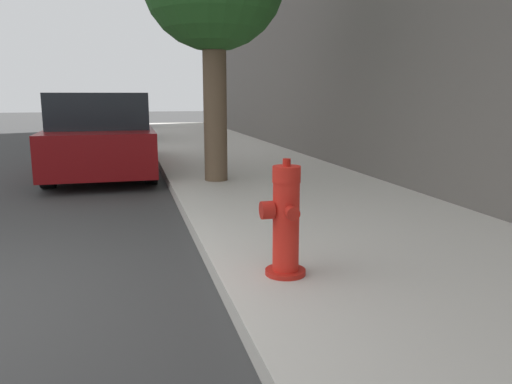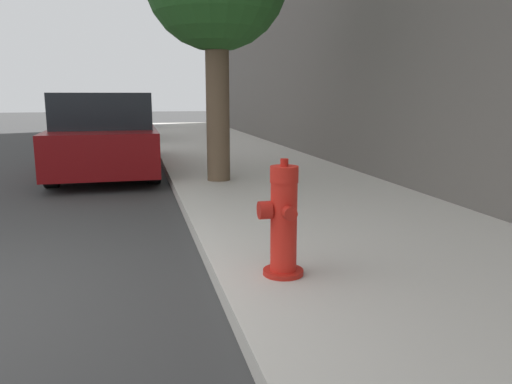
{
  "view_description": "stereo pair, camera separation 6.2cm",
  "coord_description": "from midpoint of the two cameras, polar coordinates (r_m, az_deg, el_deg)",
  "views": [
    {
      "loc": [
        1.41,
        -3.26,
        1.41
      ],
      "look_at": [
        2.58,
        1.19,
        0.51
      ],
      "focal_mm": 35.0,
      "sensor_mm": 36.0,
      "label": 1
    },
    {
      "loc": [
        1.47,
        -3.28,
        1.41
      ],
      "look_at": [
        2.58,
        1.19,
        0.51
      ],
      "focal_mm": 35.0,
      "sensor_mm": 36.0,
      "label": 2
    }
  ],
  "objects": [
    {
      "name": "sidewalk_slab",
      "position": [
        4.13,
        17.61,
        -8.44
      ],
      "size": [
        3.13,
        40.0,
        0.14
      ],
      "color": "beige",
      "rests_on": "ground_plane"
    },
    {
      "name": "parked_car_far",
      "position": [
        21.24,
        -16.05,
        8.71
      ],
      "size": [
        1.76,
        3.84,
        1.39
      ],
      "color": "navy",
      "rests_on": "ground_plane"
    },
    {
      "name": "fire_hydrant",
      "position": [
        3.54,
        2.85,
        -3.45
      ],
      "size": [
        0.33,
        0.34,
        0.84
      ],
      "color": "red",
      "rests_on": "sidewalk_slab"
    },
    {
      "name": "parked_car_mid",
      "position": [
        15.49,
        -17.1,
        7.9
      ],
      "size": [
        1.77,
        3.97,
        1.42
      ],
      "color": "#B7B7BC",
      "rests_on": "ground_plane"
    },
    {
      "name": "parked_car_near",
      "position": [
        9.39,
        -17.38,
        6.2
      ],
      "size": [
        1.74,
        4.2,
        1.44
      ],
      "color": "maroon",
      "rests_on": "ground_plane"
    }
  ]
}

